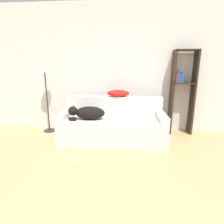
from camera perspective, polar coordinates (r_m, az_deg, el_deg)
The scene contains 11 objects.
wall_back at distance 3.91m, azimuth 2.39°, elevation 13.78°, with size 7.17×0.06×2.70m.
couch at distance 3.39m, azimuth 0.13°, elevation -5.76°, with size 2.00×0.81×0.44m.
couch_backrest at distance 3.60m, azimuth 0.54°, elevation 2.19°, with size 1.96×0.15×0.37m.
couch_arm_left at distance 3.50m, azimuth -15.17°, elevation -0.94°, with size 0.15×0.62×0.10m.
couch_arm_right at distance 3.36m, azimuth 16.04°, elevation -1.57°, with size 0.15×0.62×0.10m.
dog at distance 3.27m, azimuth -8.05°, elevation -0.23°, with size 0.69×0.31×0.26m.
laptop at distance 3.26m, azimuth 1.89°, elevation -2.28°, with size 0.37×0.26×0.02m.
throw_pillow at distance 3.54m, azimuth 2.10°, elevation 6.15°, with size 0.45×0.21×0.14m.
bookshelf at distance 3.92m, azimuth 21.95°, elevation 7.25°, with size 0.47×0.26×1.73m.
floor_lamp at distance 3.98m, azimuth -21.01°, elevation 10.34°, with size 0.26×0.26×1.48m.
power_adapter at distance 2.79m, azimuth -11.48°, elevation -15.12°, with size 0.07×0.07×0.03m.
Camera 1 is at (0.15, -0.95, 1.35)m, focal length 28.00 mm.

